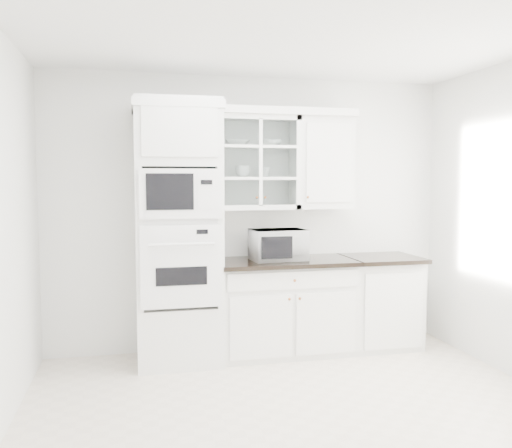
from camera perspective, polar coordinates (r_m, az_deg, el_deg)
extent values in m
cube|color=beige|center=(4.09, 4.95, -19.60)|extent=(4.00, 3.50, 0.01)
cube|color=white|center=(5.42, -0.60, 1.11)|extent=(4.00, 0.02, 2.70)
cube|color=white|center=(3.86, 5.24, 19.76)|extent=(4.00, 3.50, 0.02)
cube|color=white|center=(5.01, -8.24, -0.94)|extent=(0.76, 0.65, 2.40)
cube|color=white|center=(4.71, -7.86, -4.47)|extent=(0.70, 0.03, 0.72)
cube|color=black|center=(4.71, -7.83, -5.47)|extent=(0.44, 0.01, 0.16)
cube|color=white|center=(4.65, -7.95, 3.15)|extent=(0.70, 0.03, 0.43)
cube|color=black|center=(4.63, -9.04, 3.38)|extent=(0.40, 0.01, 0.31)
cube|color=white|center=(5.34, 3.05, -8.82)|extent=(1.30, 0.60, 0.88)
cube|color=black|center=(5.22, 3.18, -3.99)|extent=(1.32, 0.67, 0.04)
cube|color=white|center=(5.69, 12.87, -8.10)|extent=(0.70, 0.60, 0.88)
cube|color=black|center=(5.58, 13.11, -3.55)|extent=(0.72, 0.67, 0.04)
cube|color=white|center=(5.27, 0.08, 6.45)|extent=(0.80, 0.33, 0.90)
cube|color=white|center=(5.26, 0.08, 4.82)|extent=(0.74, 0.29, 0.02)
cube|color=white|center=(5.27, 0.08, 8.08)|extent=(0.74, 0.29, 0.02)
cube|color=white|center=(5.46, 7.04, 6.35)|extent=(0.55, 0.33, 0.90)
cube|color=white|center=(5.26, -1.00, 11.76)|extent=(2.14, 0.38, 0.07)
imported|color=white|center=(5.19, 2.30, -2.18)|extent=(0.54, 0.46, 0.29)
imported|color=white|center=(5.23, -1.96, 8.53)|extent=(0.28, 0.28, 0.06)
imported|color=white|center=(5.29, 1.60, 8.51)|extent=(0.22, 0.22, 0.06)
imported|color=white|center=(5.22, -1.39, 5.54)|extent=(0.17, 0.17, 0.11)
imported|color=white|center=(5.27, 0.87, 5.46)|extent=(0.13, 0.13, 0.10)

